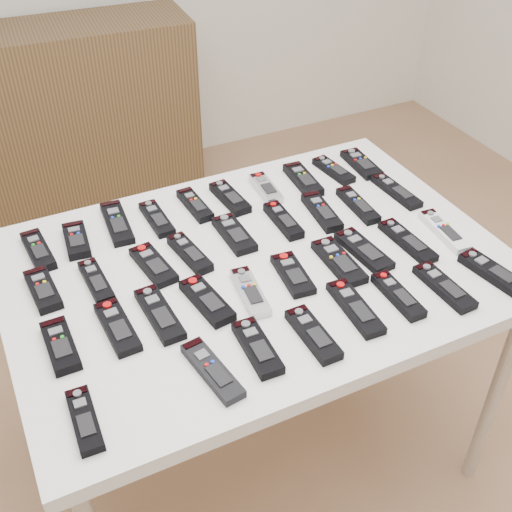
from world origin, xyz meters
name	(u,v)px	position (x,y,z in m)	size (l,w,h in m)	color
ground	(290,444)	(0.00, 0.00, 0.00)	(4.00, 4.00, 0.00)	#966E4C
table	(256,280)	(-0.10, 0.04, 0.72)	(1.25, 0.88, 0.78)	white
sideboard	(4,132)	(-0.54, 1.78, 0.44)	(1.77, 0.38, 0.88)	#43301B
remote_0	(38,251)	(-0.59, 0.32, 0.79)	(0.05, 0.17, 0.02)	black
remote_1	(76,240)	(-0.50, 0.32, 0.79)	(0.06, 0.15, 0.02)	black
remote_2	(117,223)	(-0.38, 0.35, 0.79)	(0.06, 0.20, 0.02)	black
remote_3	(157,219)	(-0.27, 0.32, 0.79)	(0.05, 0.17, 0.02)	black
remote_4	(195,205)	(-0.15, 0.34, 0.79)	(0.05, 0.16, 0.02)	black
remote_5	(230,198)	(-0.05, 0.33, 0.79)	(0.05, 0.17, 0.02)	black
remote_6	(266,189)	(0.07, 0.33, 0.79)	(0.05, 0.15, 0.02)	#B7B7BC
remote_7	(303,180)	(0.19, 0.32, 0.79)	(0.06, 0.18, 0.02)	black
remote_8	(334,170)	(0.30, 0.33, 0.79)	(0.05, 0.16, 0.02)	black
remote_9	(361,164)	(0.40, 0.33, 0.79)	(0.06, 0.17, 0.02)	black
remote_10	(43,290)	(-0.61, 0.16, 0.79)	(0.06, 0.16, 0.02)	black
remote_11	(96,281)	(-0.49, 0.13, 0.79)	(0.05, 0.17, 0.02)	black
remote_12	(153,265)	(-0.35, 0.13, 0.79)	(0.06, 0.17, 0.02)	black
remote_13	(190,253)	(-0.25, 0.13, 0.79)	(0.05, 0.17, 0.02)	black
remote_14	(234,234)	(-0.11, 0.16, 0.79)	(0.06, 0.17, 0.02)	black
remote_15	(283,220)	(0.04, 0.16, 0.79)	(0.05, 0.17, 0.02)	black
remote_16	(322,212)	(0.15, 0.15, 0.79)	(0.05, 0.18, 0.02)	black
remote_17	(358,205)	(0.26, 0.14, 0.79)	(0.05, 0.18, 0.02)	black
remote_18	(396,191)	(0.41, 0.15, 0.79)	(0.05, 0.19, 0.02)	black
remote_19	(60,346)	(-0.62, -0.05, 0.79)	(0.06, 0.16, 0.02)	black
remote_20	(117,327)	(-0.49, -0.04, 0.79)	(0.06, 0.17, 0.02)	black
remote_21	(160,314)	(-0.39, -0.04, 0.79)	(0.06, 0.19, 0.02)	black
remote_22	(207,300)	(-0.28, -0.05, 0.79)	(0.06, 0.17, 0.02)	black
remote_23	(250,292)	(-0.17, -0.07, 0.79)	(0.05, 0.17, 0.02)	#B7B7BC
remote_24	(293,274)	(-0.05, -0.05, 0.79)	(0.06, 0.16, 0.02)	black
remote_25	(339,262)	(0.08, -0.06, 0.79)	(0.06, 0.18, 0.02)	black
remote_26	(364,250)	(0.16, -0.05, 0.79)	(0.06, 0.18, 0.02)	black
remote_27	(407,241)	(0.29, -0.06, 0.79)	(0.05, 0.19, 0.02)	black
remote_28	(444,231)	(0.40, -0.07, 0.79)	(0.05, 0.19, 0.02)	silver
remote_29	(85,420)	(-0.62, -0.26, 0.79)	(0.05, 0.16, 0.02)	black
remote_30	(212,370)	(-0.35, -0.25, 0.79)	(0.05, 0.19, 0.02)	black
remote_31	(257,348)	(-0.24, -0.24, 0.79)	(0.06, 0.17, 0.02)	black
remote_32	(313,334)	(-0.11, -0.26, 0.79)	(0.05, 0.17, 0.02)	black
remote_33	(355,308)	(0.02, -0.22, 0.79)	(0.05, 0.19, 0.02)	black
remote_34	(398,295)	(0.14, -0.23, 0.79)	(0.05, 0.17, 0.02)	black
remote_35	(444,287)	(0.25, -0.25, 0.79)	(0.05, 0.18, 0.02)	black
remote_36	(493,273)	(0.40, -0.27, 0.79)	(0.05, 0.18, 0.02)	black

